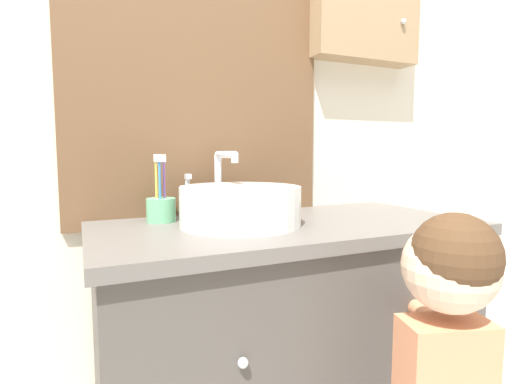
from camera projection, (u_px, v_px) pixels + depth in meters
wall_back at (251, 104)px, 1.44m from camera, size 3.20×0.18×2.50m
vanity_counter at (286, 364)px, 1.24m from camera, size 1.13×0.56×0.90m
sink_basin at (240, 205)px, 1.14m from camera, size 0.34×0.39×0.21m
toothbrush_holder at (161, 207)px, 1.20m from camera, size 0.09×0.09×0.20m
soap_dispenser at (188, 201)px, 1.27m from camera, size 0.05×0.05×0.14m
child_figure at (445, 371)px, 0.84m from camera, size 0.28×0.44×0.99m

